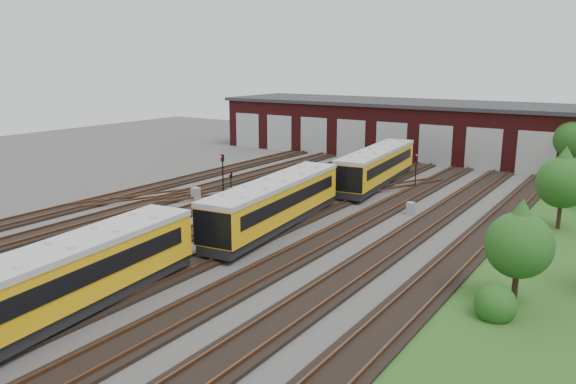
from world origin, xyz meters
The scene contains 18 objects.
ground centered at (0.00, 0.00, 0.00)m, with size 120.00×120.00×0.00m, color #413E3C.
track_network centered at (-0.17, 0.59, 0.11)m, with size 30.40×70.00×0.33m.
maintenance_shed centered at (-0.01, 39.97, 3.20)m, with size 51.00×12.50×6.35m.
grass_verge centered at (19.00, 10.00, 0.03)m, with size 8.00×55.00×0.05m, color #24501A.
metro_train centered at (2.00, 5.42, 1.88)m, with size 4.22×46.86×3.03m.
signal_mast_0 centered at (-7.72, 11.73, 2.15)m, with size 0.32×0.31×3.34m.
signal_mast_1 centered at (-3.64, 7.77, 1.85)m, with size 0.24×0.23×2.92m.
signal_mast_2 centered at (5.29, 22.31, 2.03)m, with size 0.29×0.28×3.16m.
signal_mast_3 centered at (2.45, 17.39, 2.13)m, with size 0.27×0.25×3.34m.
relay_cabinet_0 centered at (-8.00, 8.63, 0.53)m, with size 0.63×0.53×1.05m, color #999B9D.
relay_cabinet_1 centered at (-7.36, 24.75, 0.44)m, with size 0.52×0.44×0.87m, color #999B9D.
relay_cabinet_2 centered at (-1.17, 7.69, 0.47)m, with size 0.56×0.47×0.94m, color #999B9D.
relay_cabinet_3 centered at (2.45, 19.08, 0.55)m, with size 0.66×0.55×1.09m, color #999B9D.
relay_cabinet_4 centered at (8.08, 14.03, 0.45)m, with size 0.54×0.45×0.91m, color #999B9D.
tree_0 centered at (16.00, 35.00, 4.27)m, with size 4.01×4.01×6.65m.
tree_1 centered at (17.70, 15.83, 3.60)m, with size 3.39×3.39×5.61m.
tree_3 centered at (17.83, 1.76, 3.21)m, with size 3.02×3.02×5.01m.
bush_0 centered at (17.46, -0.25, 0.91)m, with size 1.82×1.82×1.82m, color #1A4513.
Camera 1 is at (22.28, -24.07, 10.90)m, focal length 35.00 mm.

